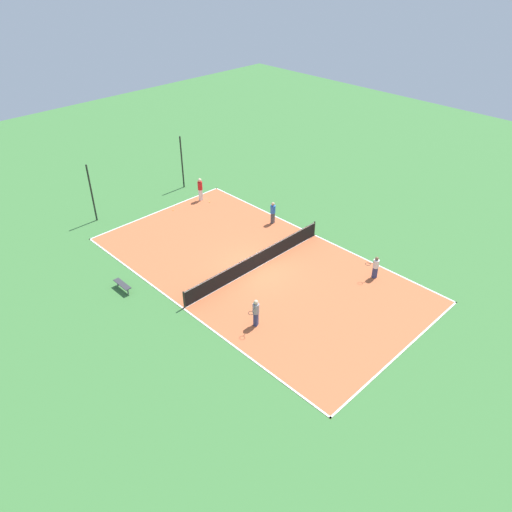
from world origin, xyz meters
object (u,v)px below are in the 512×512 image
tennis_net (256,260)px  fence_post_back_left (92,193)px  player_coach_red (200,188)px  tennis_ball_left_sideline (173,210)px  player_near_blue (273,211)px  player_far_white (376,266)px  bench (122,285)px  player_baseline_gray (256,311)px  fence_post_back_right (182,162)px  tennis_ball_far_baseline (209,202)px

tennis_net → fence_post_back_left: (-3.97, 12.47, 1.57)m
fence_post_back_left → player_coach_red: bearing=-21.2°
tennis_ball_left_sideline → fence_post_back_left: bearing=150.8°
player_near_blue → player_coach_red: size_ratio=0.90×
player_far_white → player_coach_red: bearing=-64.6°
tennis_net → player_near_blue: (4.82, 3.20, 0.38)m
bench → player_baseline_gray: player_baseline_gray is taller
tennis_net → bench: size_ratio=7.99×
player_coach_red → fence_post_back_right: (0.55, 2.86, 1.06)m
player_coach_red → bench: bearing=28.1°
tennis_net → fence_post_back_left: size_ratio=2.62×
tennis_net → tennis_ball_far_baseline: size_ratio=165.61×
tennis_ball_far_baseline → fence_post_back_left: size_ratio=0.02×
tennis_net → tennis_ball_left_sideline: (0.86, 9.77, -0.53)m
bench → tennis_ball_far_baseline: bearing=-65.0°
tennis_ball_far_baseline → player_coach_red: bearing=108.4°
tennis_ball_far_baseline → tennis_net: bearing=-112.4°
player_baseline_gray → fence_post_back_left: (-0.19, 16.31, 1.16)m
tennis_ball_left_sideline → fence_post_back_left: size_ratio=0.02×
player_baseline_gray → tennis_ball_far_baseline: player_baseline_gray is taller
bench → player_baseline_gray: 8.41m
tennis_ball_left_sideline → fence_post_back_right: fence_post_back_right is taller
player_baseline_gray → tennis_ball_left_sideline: bearing=-129.2°
tennis_ball_left_sideline → fence_post_back_left: 5.92m
tennis_ball_far_baseline → fence_post_back_right: 4.17m
player_near_blue → player_coach_red: bearing=94.0°
bench → player_coach_red: player_coach_red is taller
tennis_net → player_coach_red: 10.21m
player_far_white → tennis_ball_far_baseline: 14.66m
tennis_net → fence_post_back_left: 13.18m
bench → player_coach_red: (10.56, 5.76, 0.71)m
tennis_ball_left_sideline → fence_post_back_right: 4.62m
player_near_blue → player_baseline_gray: bearing=-149.0°
tennis_net → bench: (-7.14, 3.84, -0.20)m
player_near_blue → player_far_white: size_ratio=1.12×
player_far_white → tennis_ball_far_baseline: bearing=-65.4°
player_baseline_gray → tennis_ball_far_baseline: (7.44, 12.71, -0.93)m
bench → fence_post_back_left: (3.17, 8.63, 1.77)m
player_coach_red → fence_post_back_left: 7.99m
player_near_blue → player_coach_red: (-1.40, 6.41, 0.13)m
player_far_white → player_coach_red: 15.38m
bench → tennis_net: bearing=-118.3°
player_baseline_gray → tennis_net: bearing=-154.9°
bench → player_near_blue: bearing=-93.1°
tennis_ball_left_sideline → player_near_blue: bearing=-58.9°
player_far_white → tennis_ball_far_baseline: size_ratio=21.71×
bench → fence_post_back_right: (11.11, 8.63, 1.77)m
tennis_ball_far_baseline → player_near_blue: bearing=-78.5°
player_baseline_gray → player_coach_red: (7.19, 13.44, 0.10)m
tennis_net → player_near_blue: bearing=33.6°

